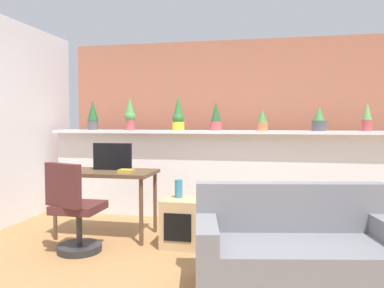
{
  "coord_description": "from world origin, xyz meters",
  "views": [
    {
      "loc": [
        0.64,
        -3.05,
        1.3
      ],
      "look_at": [
        -0.23,
        1.28,
        1.05
      ],
      "focal_mm": 35.51,
      "sensor_mm": 36.0,
      "label": 1
    }
  ],
  "objects": [
    {
      "name": "potted_plant_5",
      "position": [
        1.26,
        1.93,
        1.32
      ],
      "size": [
        0.18,
        0.18,
        0.3
      ],
      "color": "#4C4C51",
      "rests_on": "plant_shelf"
    },
    {
      "name": "plant_shelf",
      "position": [
        0.0,
        1.96,
        1.17
      ],
      "size": [
        4.68,
        0.36,
        0.04
      ],
      "primitive_type": "cube",
      "color": "silver",
      "rests_on": "divider_wall"
    },
    {
      "name": "vase_on_shelf",
      "position": [
        -0.29,
        0.83,
        0.6
      ],
      "size": [
        0.08,
        0.08,
        0.19
      ],
      "primitive_type": "cylinder",
      "color": "teal",
      "rests_on": "side_cube_shelf"
    },
    {
      "name": "couch",
      "position": [
        0.87,
        -0.08,
        0.28
      ],
      "size": [
        1.67,
        1.03,
        0.8
      ],
      "color": "slate",
      "rests_on": "ground"
    },
    {
      "name": "desk",
      "position": [
        -1.17,
        0.96,
        0.67
      ],
      "size": [
        1.1,
        0.6,
        0.75
      ],
      "color": "brown",
      "rests_on": "ground"
    },
    {
      "name": "potted_plant_2",
      "position": [
        -0.57,
        2.0,
        1.4
      ],
      "size": [
        0.17,
        0.17,
        0.47
      ],
      "color": "gold",
      "rests_on": "plant_shelf"
    },
    {
      "name": "potted_plant_4",
      "position": [
        0.56,
        1.93,
        1.32
      ],
      "size": [
        0.14,
        0.14,
        0.27
      ],
      "color": "#C66B42",
      "rests_on": "plant_shelf"
    },
    {
      "name": "potted_plant_1",
      "position": [
        -1.24,
        1.92,
        1.42
      ],
      "size": [
        0.15,
        0.15,
        0.46
      ],
      "color": "#B7474C",
      "rests_on": "plant_shelf"
    },
    {
      "name": "potted_plant_3",
      "position": [
        -0.05,
        2.0,
        1.36
      ],
      "size": [
        0.16,
        0.16,
        0.38
      ],
      "color": "#B7474C",
      "rests_on": "plant_shelf"
    },
    {
      "name": "tv_monitor",
      "position": [
        -1.12,
        1.04,
        0.91
      ],
      "size": [
        0.46,
        0.04,
        0.31
      ],
      "primitive_type": "cube",
      "color": "black",
      "rests_on": "desk"
    },
    {
      "name": "ground_plane",
      "position": [
        0.0,
        0.0,
        0.0
      ],
      "size": [
        12.0,
        12.0,
        0.0
      ],
      "primitive_type": "plane",
      "color": "#9E7042"
    },
    {
      "name": "divider_wall",
      "position": [
        0.0,
        2.0,
        0.58
      ],
      "size": [
        4.68,
        0.16,
        1.15
      ],
      "primitive_type": "cube",
      "color": "silver",
      "rests_on": "ground"
    },
    {
      "name": "potted_plant_6",
      "position": [
        1.82,
        1.92,
        1.37
      ],
      "size": [
        0.12,
        0.12,
        0.35
      ],
      "color": "#B7474C",
      "rests_on": "plant_shelf"
    },
    {
      "name": "office_chair",
      "position": [
        -1.23,
        0.35,
        0.39
      ],
      "size": [
        0.5,
        0.51,
        0.91
      ],
      "color": "#262628",
      "rests_on": "ground"
    },
    {
      "name": "brick_wall_behind",
      "position": [
        0.0,
        2.6,
        1.25
      ],
      "size": [
        4.68,
        0.1,
        2.5
      ],
      "primitive_type": "cube",
      "color": "#AD664C",
      "rests_on": "ground"
    },
    {
      "name": "potted_plant_0",
      "position": [
        -1.83,
        1.99,
        1.4
      ],
      "size": [
        0.15,
        0.15,
        0.41
      ],
      "color": "#4C4C51",
      "rests_on": "plant_shelf"
    },
    {
      "name": "side_cube_shelf",
      "position": [
        -0.24,
        0.78,
        0.25
      ],
      "size": [
        0.4,
        0.41,
        0.5
      ],
      "color": "tan",
      "rests_on": "ground"
    },
    {
      "name": "book_on_desk",
      "position": [
        -0.88,
        0.85,
        0.77
      ],
      "size": [
        0.16,
        0.14,
        0.04
      ],
      "primitive_type": "cube",
      "color": "gold",
      "rests_on": "desk"
    }
  ]
}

